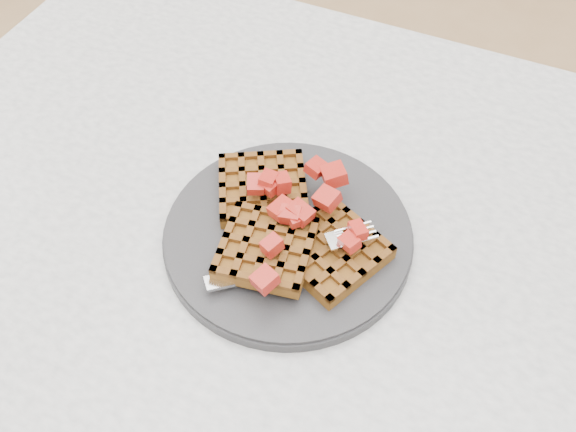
% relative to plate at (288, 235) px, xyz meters
% --- Properties ---
extents(table, '(1.20, 0.80, 0.75)m').
position_rel_plate_xyz_m(table, '(0.10, -0.00, -0.12)').
color(table, silver).
rests_on(table, ground).
extents(plate, '(0.26, 0.26, 0.02)m').
position_rel_plate_xyz_m(plate, '(0.00, 0.00, 0.00)').
color(plate, '#252528').
rests_on(plate, table).
extents(waffles, '(0.22, 0.19, 0.03)m').
position_rel_plate_xyz_m(waffles, '(0.00, -0.00, 0.02)').
color(waffles, brown).
rests_on(waffles, plate).
extents(strawberry_pile, '(0.15, 0.15, 0.02)m').
position_rel_plate_xyz_m(strawberry_pile, '(0.00, 0.00, 0.05)').
color(strawberry_pile, '#900500').
rests_on(strawberry_pile, waffles).
extents(fork, '(0.15, 0.14, 0.02)m').
position_rel_plate_xyz_m(fork, '(0.03, -0.03, 0.02)').
color(fork, silver).
rests_on(fork, plate).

